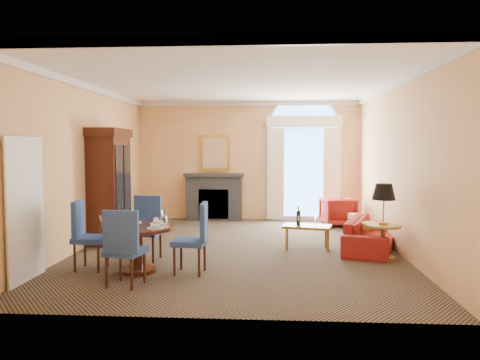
# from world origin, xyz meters

# --- Properties ---
(ground) EXTENTS (7.50, 7.50, 0.00)m
(ground) POSITION_xyz_m (0.00, 0.00, 0.00)
(ground) COLOR black
(ground) RESTS_ON ground
(room_envelope) EXTENTS (6.04, 7.52, 3.45)m
(room_envelope) POSITION_xyz_m (-0.03, 0.67, 2.51)
(room_envelope) COLOR #F4B874
(room_envelope) RESTS_ON ground
(armoire) EXTENTS (0.67, 1.20, 2.35)m
(armoire) POSITION_xyz_m (-2.72, 0.48, 1.13)
(armoire) COLOR black
(armoire) RESTS_ON ground
(dining_table) EXTENTS (1.15, 1.15, 0.93)m
(dining_table) POSITION_xyz_m (-1.46, -1.82, 0.55)
(dining_table) COLOR black
(dining_table) RESTS_ON ground
(dining_chair_north) EXTENTS (0.54, 0.55, 1.11)m
(dining_chair_north) POSITION_xyz_m (-1.55, -0.94, 0.63)
(dining_chair_north) COLOR navy
(dining_chair_north) RESTS_ON ground
(dining_chair_south) EXTENTS (0.58, 0.58, 1.11)m
(dining_chair_south) POSITION_xyz_m (-1.42, -2.66, 0.63)
(dining_chair_south) COLOR navy
(dining_chair_south) RESTS_ON ground
(dining_chair_east) EXTENTS (0.54, 0.53, 1.11)m
(dining_chair_east) POSITION_xyz_m (-0.52, -1.85, 0.63)
(dining_chair_east) COLOR navy
(dining_chair_east) RESTS_ON ground
(dining_chair_west) EXTENTS (0.54, 0.53, 1.11)m
(dining_chair_west) POSITION_xyz_m (-2.36, -1.71, 0.63)
(dining_chair_west) COLOR navy
(dining_chair_west) RESTS_ON ground
(sofa) EXTENTS (1.42, 2.21, 0.60)m
(sofa) POSITION_xyz_m (2.55, 0.05, 0.30)
(sofa) COLOR maroon
(sofa) RESTS_ON ground
(armchair) EXTENTS (0.90, 0.91, 0.71)m
(armchair) POSITION_xyz_m (2.30, 2.76, 0.36)
(armchair) COLOR maroon
(armchair) RESTS_ON ground
(coffee_table) EXTENTS (1.00, 0.69, 0.84)m
(coffee_table) POSITION_xyz_m (1.32, 0.05, 0.43)
(coffee_table) COLOR olive
(coffee_table) RESTS_ON ground
(side_table) EXTENTS (0.61, 0.61, 1.30)m
(side_table) POSITION_xyz_m (2.60, -0.67, 0.84)
(side_table) COLOR olive
(side_table) RESTS_ON ground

